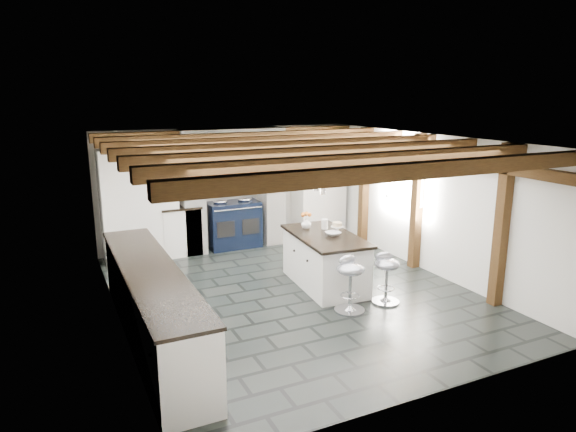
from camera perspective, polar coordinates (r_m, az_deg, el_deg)
name	(u,v)px	position (r m, az deg, el deg)	size (l,w,h in m)	color
ground	(293,293)	(7.83, 0.60, -8.55)	(6.00, 6.00, 0.00)	black
room_shell	(223,209)	(8.55, -7.24, 0.74)	(6.00, 6.03, 6.00)	white
range_cooker	(233,223)	(10.04, -6.11, -0.83)	(1.00, 0.63, 0.99)	black
kitchen_island	(325,259)	(8.02, 4.10, -4.83)	(1.00, 1.73, 1.10)	white
bar_stool_near	(387,272)	(7.47, 10.89, -6.14)	(0.46, 0.46, 0.74)	silver
bar_stool_far	(350,278)	(7.09, 6.90, -6.81)	(0.42, 0.42, 0.79)	silver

